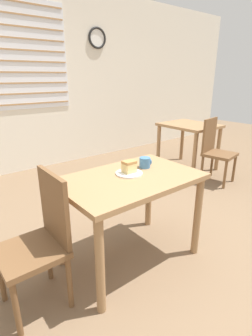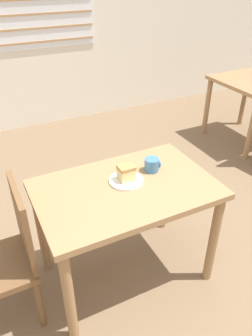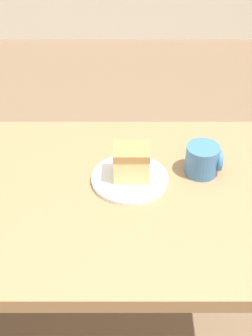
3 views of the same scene
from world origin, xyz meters
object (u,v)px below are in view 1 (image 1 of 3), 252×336
Objects in this scene: coffee_mug at (145,162)px; dining_table_near at (130,190)px; chair_far_corner at (216,149)px; plate at (129,173)px; cake_slice at (129,167)px; dining_table_far at (189,132)px; chair_near_window at (40,239)px.

dining_table_near is at bearing -159.57° from coffee_mug.
chair_far_corner is 2.10m from plate.
chair_far_corner reaches higher than cake_slice.
coffee_mug reaches higher than dining_table_near.
chair_far_corner is at bearing 15.83° from dining_table_near.
dining_table_far is at bearing 28.33° from dining_table_near.
coffee_mug is (-1.97, -1.10, 0.18)m from dining_table_far.
cake_slice reaches higher than plate.
chair_far_corner is (2.04, 0.58, -0.14)m from dining_table_near.
coffee_mug is (0.20, 0.03, -0.02)m from cake_slice.
dining_table_far is at bearing 65.33° from chair_far_corner.
plate is at bearing 60.96° from dining_table_near.
chair_near_window is at bearing -158.33° from dining_table_far.
dining_table_far is 2.45m from plate.
chair_near_window reaches higher than dining_table_near.
cake_slice reaches higher than dining_table_far.
chair_far_corner is 2.10m from cake_slice.
cake_slice reaches higher than coffee_mug.
dining_table_near is at bearing -119.93° from cake_slice.
chair_far_corner is at bearing 14.74° from plate.
dining_table_near is at bearing -119.04° from plate.
dining_table_far is 2.26m from coffee_mug.
chair_near_window is 2.81m from chair_far_corner.
dining_table_far is at bearing 29.19° from coffee_mug.
dining_table_far is 3.98× the size of plate.
cake_slice is at bearing -170.94° from coffee_mug.
cake_slice is (0.03, 0.05, 0.17)m from dining_table_near.
chair_near_window is 1.00× the size of chair_far_corner.
chair_near_window reaches higher than plate.
chair_near_window is at bearing -178.22° from plate.
coffee_mug is at bearing -150.81° from dining_table_far.
coffee_mug is at bearing 20.43° from dining_table_near.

